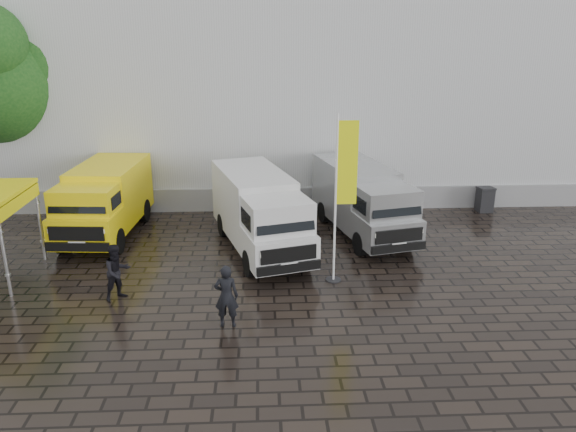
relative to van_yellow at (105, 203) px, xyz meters
name	(u,v)px	position (x,y,z in m)	size (l,w,h in m)	color
ground	(319,288)	(7.70, -5.06, -1.32)	(120.00, 120.00, 0.00)	black
exhibition_hall	(328,60)	(9.70, 10.94, 4.68)	(44.00, 16.00, 12.00)	silver
hall_plinth	(347,198)	(9.70, 2.89, -0.82)	(44.00, 0.15, 1.00)	gray
van_yellow	(105,203)	(0.00, 0.00, 0.00)	(2.20, 5.71, 2.64)	yellow
van_white	(260,214)	(5.89, -1.85, 0.05)	(2.10, 6.29, 2.73)	silver
van_silver	(363,202)	(9.82, -0.36, 0.00)	(2.02, 6.06, 2.63)	#A7AAAC
flagpole	(342,190)	(8.39, -4.51, 1.65)	(0.88, 0.50, 5.28)	black
wheelie_bin	(485,199)	(15.67, 2.28, -0.78)	(0.65, 0.65, 1.09)	black
person_front	(226,296)	(5.00, -7.23, -0.44)	(0.64, 0.42, 1.75)	black
person_tent	(117,272)	(1.73, -5.46, -0.47)	(0.82, 0.64, 1.69)	black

